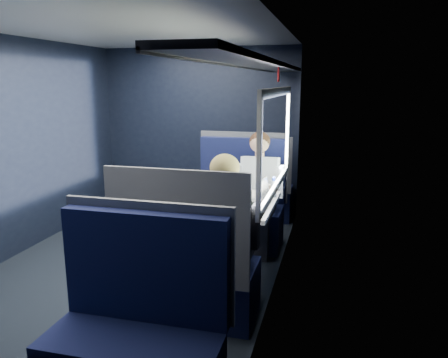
% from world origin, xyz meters
% --- Properties ---
extents(ground, '(2.80, 4.20, 0.01)m').
position_xyz_m(ground, '(0.00, 0.00, -0.01)').
color(ground, black).
extents(room_shell, '(3.00, 4.40, 2.40)m').
position_xyz_m(room_shell, '(0.02, 0.00, 1.48)').
color(room_shell, black).
rests_on(room_shell, ground).
extents(table, '(0.62, 1.00, 0.74)m').
position_xyz_m(table, '(1.03, 0.00, 0.66)').
color(table, '#54565E').
rests_on(table, ground).
extents(seat_bay_near, '(1.04, 0.62, 1.26)m').
position_xyz_m(seat_bay_near, '(0.84, 0.87, 0.42)').
color(seat_bay_near, '#0C1035').
rests_on(seat_bay_near, ground).
extents(seat_bay_far, '(1.04, 0.62, 1.26)m').
position_xyz_m(seat_bay_far, '(0.85, -0.87, 0.41)').
color(seat_bay_far, '#0C1035').
rests_on(seat_bay_far, ground).
extents(seat_row_front, '(1.04, 0.51, 1.16)m').
position_xyz_m(seat_row_front, '(0.85, 1.80, 0.41)').
color(seat_row_front, '#0C1035').
rests_on(seat_row_front, ground).
extents(seat_row_back, '(1.04, 0.51, 1.16)m').
position_xyz_m(seat_row_back, '(0.85, -1.80, 0.41)').
color(seat_row_back, '#0C1035').
rests_on(seat_row_back, ground).
extents(man, '(0.53, 0.56, 1.32)m').
position_xyz_m(man, '(1.10, 0.70, 0.72)').
color(man, black).
rests_on(man, ground).
extents(woman, '(0.53, 0.56, 1.32)m').
position_xyz_m(woman, '(1.10, -0.71, 0.73)').
color(woman, black).
rests_on(woman, ground).
extents(papers, '(0.70, 0.85, 0.01)m').
position_xyz_m(papers, '(1.02, 0.10, 0.74)').
color(papers, white).
rests_on(papers, table).
extents(laptop, '(0.25, 0.33, 0.24)m').
position_xyz_m(laptop, '(1.23, -0.04, 0.80)').
color(laptop, silver).
rests_on(laptop, table).
extents(bottle_small, '(0.06, 0.06, 0.20)m').
position_xyz_m(bottle_small, '(1.33, 0.25, 0.83)').
color(bottle_small, silver).
rests_on(bottle_small, table).
extents(cup, '(0.06, 0.06, 0.08)m').
position_xyz_m(cup, '(1.29, 0.44, 0.78)').
color(cup, white).
rests_on(cup, table).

